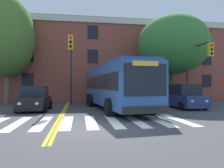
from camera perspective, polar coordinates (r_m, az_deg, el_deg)
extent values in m
plane|color=#424244|center=(8.76, -6.99, -11.68)|extent=(120.00, 120.00, 0.00)
cube|color=white|center=(10.84, -23.48, -9.44)|extent=(0.53, 3.95, 0.01)
cube|color=white|center=(10.61, -17.67, -9.65)|extent=(0.53, 3.95, 0.01)
cube|color=white|center=(10.50, -11.66, -9.76)|extent=(0.53, 3.95, 0.01)
cube|color=white|center=(10.50, -5.59, -9.77)|extent=(0.53, 3.95, 0.01)
cube|color=white|center=(10.61, 0.42, -9.67)|extent=(0.53, 3.95, 0.01)
cube|color=white|center=(10.83, 6.24, -9.48)|extent=(0.53, 3.95, 0.01)
cube|color=white|center=(11.16, 11.77, -9.21)|extent=(0.53, 3.95, 0.01)
cube|color=white|center=(11.58, 16.93, -8.87)|extent=(0.53, 3.95, 0.01)
cube|color=gold|center=(24.43, -11.35, -4.40)|extent=(0.12, 36.00, 0.01)
cube|color=gold|center=(24.42, -10.97, -4.40)|extent=(0.12, 36.00, 0.01)
cube|color=#2D5699|center=(15.78, 0.64, -0.54)|extent=(3.57, 11.23, 2.63)
cube|color=black|center=(16.16, 4.86, 0.40)|extent=(1.07, 10.10, 0.95)
cube|color=black|center=(15.49, -3.76, 0.43)|extent=(1.07, 10.10, 0.95)
cube|color=black|center=(10.57, 8.78, 1.10)|extent=(2.20, 0.25, 1.58)
cube|color=yellow|center=(10.61, 8.79, 5.35)|extent=(1.34, 0.17, 0.24)
cube|color=#232326|center=(10.60, 8.85, -6.74)|extent=(2.40, 0.35, 0.36)
cube|color=#294E89|center=(15.84, 0.64, 4.50)|extent=(3.38, 10.77, 0.16)
cylinder|color=black|center=(13.02, 9.75, -5.72)|extent=(0.66, 1.06, 1.01)
cylinder|color=black|center=(12.23, -0.30, -6.07)|extent=(0.66, 1.06, 1.01)
cylinder|color=black|center=(18.53, 2.05, -4.14)|extent=(0.66, 1.06, 1.01)
cylinder|color=black|center=(17.98, -5.11, -4.25)|extent=(0.66, 1.06, 1.01)
cylinder|color=black|center=(19.58, 1.10, -3.94)|extent=(0.66, 1.06, 1.01)
cylinder|color=black|center=(19.07, -5.68, -4.03)|extent=(0.66, 1.06, 1.01)
cube|color=black|center=(15.76, -19.53, -4.58)|extent=(1.77, 3.67, 0.78)
cube|color=black|center=(15.76, -19.50, -1.83)|extent=(1.56, 2.03, 0.73)
cube|color=white|center=(13.87, -19.04, -4.84)|extent=(0.20, 0.04, 0.14)
cube|color=white|center=(14.10, -23.07, -4.76)|extent=(0.20, 0.04, 0.14)
cylinder|color=black|center=(14.53, -17.10, -5.96)|extent=(0.23, 0.61, 0.60)
cylinder|color=black|center=(14.90, -23.68, -5.81)|extent=(0.23, 0.61, 0.60)
cylinder|color=black|center=(16.74, -15.84, -5.22)|extent=(0.23, 0.61, 0.60)
cylinder|color=black|center=(17.07, -21.60, -5.12)|extent=(0.23, 0.61, 0.60)
cube|color=navy|center=(17.35, 18.45, -4.10)|extent=(1.89, 3.87, 0.84)
cube|color=black|center=(17.35, 18.38, -1.39)|extent=(1.67, 2.15, 0.80)
cube|color=white|center=(15.98, 23.52, -4.11)|extent=(0.20, 0.05, 0.14)
cube|color=white|center=(15.41, 20.20, -4.25)|extent=(0.20, 0.05, 0.14)
cylinder|color=black|center=(16.84, 23.17, -5.18)|extent=(0.24, 0.61, 0.60)
cylinder|color=black|center=(15.90, 17.64, -5.48)|extent=(0.24, 0.61, 0.60)
cylinder|color=black|center=(18.85, 19.14, -4.67)|extent=(0.24, 0.61, 0.60)
cylinder|color=black|center=(18.01, 14.05, -4.88)|extent=(0.24, 0.61, 0.60)
cylinder|color=#28282D|center=(20.64, 19.09, 2.42)|extent=(0.16, 0.16, 5.44)
cylinder|color=#28282D|center=(19.27, 21.61, 9.32)|extent=(0.18, 3.68, 0.11)
cube|color=yellow|center=(17.74, 24.36, 8.20)|extent=(0.35, 0.29, 1.00)
cylinder|color=red|center=(17.67, 24.62, 9.22)|extent=(0.22, 0.03, 0.22)
cylinder|color=black|center=(17.62, 24.62, 8.26)|extent=(0.22, 0.03, 0.22)
cylinder|color=black|center=(17.58, 24.62, 7.29)|extent=(0.22, 0.03, 0.22)
cylinder|color=#28282D|center=(19.29, -10.64, 3.10)|extent=(0.16, 0.16, 5.77)
cylinder|color=#28282D|center=(17.54, -10.69, 11.36)|extent=(0.18, 4.16, 0.11)
cube|color=yellow|center=(15.53, -10.77, 10.64)|extent=(0.34, 0.29, 1.00)
cylinder|color=red|center=(15.44, -10.77, 11.84)|extent=(0.22, 0.03, 0.22)
cylinder|color=black|center=(15.38, -10.77, 10.75)|extent=(0.22, 0.03, 0.22)
cylinder|color=black|center=(15.33, -10.77, 9.65)|extent=(0.22, 0.03, 0.22)
cylinder|color=brown|center=(21.61, 15.62, -0.65)|extent=(0.60, 0.60, 3.22)
ellipsoid|color=#387A33|center=(21.96, 15.60, 9.91)|extent=(9.17, 9.16, 5.69)
cylinder|color=brown|center=(21.75, -25.72, -0.91)|extent=(0.47, 0.47, 3.00)
ellipsoid|color=#4C752D|center=(22.19, -25.69, 11.19)|extent=(6.55, 6.68, 7.42)
cube|color=brown|center=(27.82, -5.75, 5.32)|extent=(32.28, 9.85, 8.97)
cube|color=beige|center=(23.70, -5.00, 16.42)|extent=(32.28, 0.16, 0.60)
cube|color=black|center=(23.19, -21.14, 0.94)|extent=(1.10, 0.06, 1.40)
cube|color=black|center=(22.74, -5.01, 0.94)|extent=(1.10, 0.06, 1.40)
cube|color=black|center=(24.08, 10.50, 0.87)|extent=(1.10, 0.06, 1.40)
cube|color=black|center=(26.95, 23.54, 0.76)|extent=(1.10, 0.06, 1.40)
cube|color=black|center=(23.38, -21.12, 7.10)|extent=(1.10, 0.06, 1.40)
cube|color=black|center=(22.94, -5.01, 7.22)|extent=(1.10, 0.06, 1.40)
cube|color=black|center=(24.27, 10.49, 6.81)|extent=(1.10, 0.06, 1.40)
cube|color=black|center=(27.11, 23.53, 6.07)|extent=(1.10, 0.06, 1.40)
cube|color=black|center=(23.84, -21.11, 13.09)|extent=(1.10, 0.06, 1.40)
cube|color=black|center=(23.40, -5.01, 13.32)|extent=(1.10, 0.06, 1.40)
cube|color=black|center=(24.71, 10.48, 12.59)|extent=(1.10, 0.06, 1.40)
cube|color=black|center=(27.51, 23.51, 11.28)|extent=(1.10, 0.06, 1.40)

